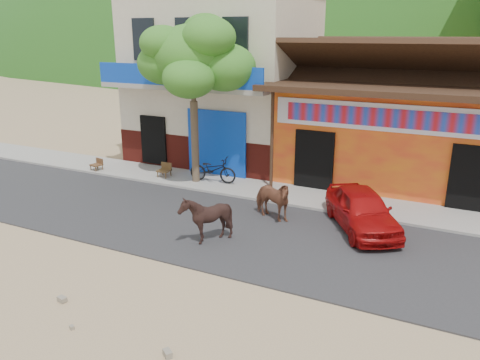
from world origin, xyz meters
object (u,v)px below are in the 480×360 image
object	(u,v)px
cow_tan	(272,199)
cow_dark	(206,218)
red_car	(362,209)
tree	(194,101)
scooter	(213,169)
cafe_chair_left	(96,160)
cafe_chair_right	(164,164)

from	to	relation	value
cow_tan	cow_dark	size ratio (longest dim) A/B	1.10
cow_dark	red_car	xyz separation A→B (m)	(3.58, 2.72, -0.09)
cow_dark	tree	bearing A→B (deg)	-157.67
cow_dark	scooter	bearing A→B (deg)	-164.69
tree	red_car	world-z (taller)	tree
tree	cow_dark	distance (m)	5.75
cafe_chair_left	cafe_chair_right	xyz separation A→B (m)	(3.00, 0.44, 0.05)
cow_dark	cafe_chair_right	distance (m)	6.08
cow_tan	red_car	world-z (taller)	cow_tan
cow_tan	red_car	xyz separation A→B (m)	(2.61, 0.45, -0.04)
cow_tan	cafe_chair_left	distance (m)	8.44
scooter	red_car	bearing A→B (deg)	-113.17
cow_tan	scooter	world-z (taller)	cow_tan
tree	cafe_chair_right	distance (m)	2.88
tree	cafe_chair_right	world-z (taller)	tree
cow_dark	red_car	size ratio (longest dim) A/B	0.39
cow_dark	red_car	distance (m)	4.50
cow_tan	red_car	distance (m)	2.65
tree	scooter	xyz separation A→B (m)	(0.62, 0.19, -2.52)
scooter	cafe_chair_left	world-z (taller)	scooter
cow_tan	cafe_chair_left	world-z (taller)	cow_tan
tree	cow_tan	distance (m)	5.04
cow_dark	red_car	bearing A→B (deg)	115.55
scooter	cafe_chair_right	distance (m)	2.03
tree	scooter	size ratio (longest dim) A/B	3.29
scooter	cafe_chair_right	bearing A→B (deg)	90.75
tree	cafe_chair_left	xyz separation A→B (m)	(-4.40, -0.50, -2.57)
cafe_chair_right	tree	bearing A→B (deg)	-0.17
scooter	cafe_chair_left	distance (m)	5.07
cow_dark	cafe_chair_right	size ratio (longest dim) A/B	1.39
cow_tan	red_car	size ratio (longest dim) A/B	0.43
red_car	cow_tan	bearing A→B (deg)	158.10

